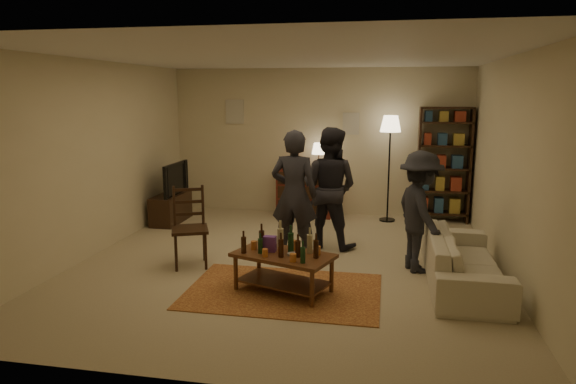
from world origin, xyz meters
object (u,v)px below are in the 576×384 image
(dining_chair, at_px, (189,223))
(tv_stand, at_px, (171,201))
(dresser, at_px, (305,191))
(coffee_table, at_px, (283,258))
(bookshelf, at_px, (444,164))
(person_right, at_px, (329,188))
(floor_lamp, at_px, (390,131))
(person_by_sofa, at_px, (420,212))
(person_left, at_px, (294,195))
(sofa, at_px, (464,260))

(dining_chair, bearing_deg, tv_stand, 96.23)
(tv_stand, xyz_separation_m, dresser, (2.25, 0.91, 0.09))
(coffee_table, bearing_deg, bookshelf, 61.02)
(tv_stand, height_order, dresser, dresser)
(coffee_table, height_order, person_right, person_right)
(floor_lamp, distance_m, person_by_sofa, 2.75)
(person_right, distance_m, person_by_sofa, 1.51)
(person_right, bearing_deg, floor_lamp, -98.89)
(floor_lamp, bearing_deg, person_left, -118.44)
(tv_stand, height_order, floor_lamp, floor_lamp)
(tv_stand, distance_m, floor_lamp, 4.03)
(bookshelf, height_order, sofa, bookshelf)
(floor_lamp, xyz_separation_m, person_left, (-1.27, -2.34, -0.71))
(tv_stand, bearing_deg, dining_chair, -60.59)
(person_left, distance_m, person_right, 0.73)
(floor_lamp, height_order, person_right, floor_lamp)
(bookshelf, relative_size, person_by_sofa, 1.30)
(person_left, bearing_deg, person_by_sofa, 174.89)
(dresser, height_order, person_left, person_left)
(tv_stand, height_order, sofa, tv_stand)
(sofa, bearing_deg, person_right, 53.97)
(bookshelf, xyz_separation_m, sofa, (-0.05, -3.18, -0.73))
(person_by_sofa, bearing_deg, dresser, 15.18)
(person_left, xyz_separation_m, person_right, (0.42, 0.60, -0.00))
(dining_chair, distance_m, tv_stand, 2.43)
(person_right, bearing_deg, dresser, -53.44)
(coffee_table, bearing_deg, sofa, 16.59)
(floor_lamp, xyz_separation_m, sofa, (0.89, -3.01, -1.29))
(dining_chair, height_order, person_right, person_right)
(dining_chair, height_order, bookshelf, bookshelf)
(coffee_table, relative_size, dresser, 0.92)
(bookshelf, bearing_deg, person_by_sofa, -101.19)
(floor_lamp, bearing_deg, person_by_sofa, -81.42)
(coffee_table, bearing_deg, dining_chair, 153.31)
(dresser, xyz_separation_m, floor_lamp, (1.50, -0.10, 1.12))
(coffee_table, xyz_separation_m, person_by_sofa, (1.55, 1.03, 0.37))
(coffee_table, distance_m, person_right, 1.97)
(dining_chair, distance_m, person_left, 1.45)
(person_by_sofa, bearing_deg, person_right, 35.81)
(sofa, distance_m, person_right, 2.23)
(tv_stand, height_order, person_right, person_right)
(person_by_sofa, bearing_deg, coffee_table, 103.68)
(dining_chair, bearing_deg, floor_lamp, 25.50)
(dresser, distance_m, person_by_sofa, 3.30)
(coffee_table, xyz_separation_m, person_right, (0.31, 1.88, 0.48))
(coffee_table, height_order, dresser, dresser)
(sofa, bearing_deg, person_left, 72.81)
(coffee_table, bearing_deg, person_right, 80.64)
(dresser, relative_size, person_right, 0.77)
(coffee_table, xyz_separation_m, bookshelf, (2.10, 3.79, 0.63))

